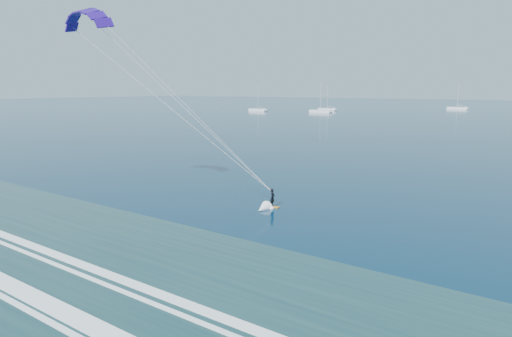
{
  "coord_description": "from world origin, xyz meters",
  "views": [
    {
      "loc": [
        17.83,
        -5.5,
        10.57
      ],
      "look_at": [
        -3.37,
        23.83,
        4.18
      ],
      "focal_mm": 32.0,
      "sensor_mm": 36.0,
      "label": 1
    }
  ],
  "objects_px": {
    "kitesurfer_rig": "(176,100)",
    "sailboat_0": "(320,111)",
    "sailboat_7": "(258,110)",
    "sailboat_2": "(457,108)",
    "sailboat_1": "(327,109)"
  },
  "relations": [
    {
      "from": "kitesurfer_rig",
      "to": "sailboat_1",
      "type": "xyz_separation_m",
      "value": [
        -69.66,
        166.16,
        -8.83
      ]
    },
    {
      "from": "sailboat_0",
      "to": "sailboat_2",
      "type": "relative_size",
      "value": 1.05
    },
    {
      "from": "sailboat_2",
      "to": "sailboat_7",
      "type": "bearing_deg",
      "value": -132.92
    },
    {
      "from": "kitesurfer_rig",
      "to": "sailboat_0",
      "type": "xyz_separation_m",
      "value": [
        -64.0,
        148.64,
        -8.82
      ]
    },
    {
      "from": "sailboat_1",
      "to": "sailboat_2",
      "type": "distance_m",
      "value": 69.22
    },
    {
      "from": "sailboat_2",
      "to": "sailboat_7",
      "type": "xyz_separation_m",
      "value": [
        -69.8,
        -75.08,
        -0.0
      ]
    },
    {
      "from": "sailboat_0",
      "to": "sailboat_7",
      "type": "relative_size",
      "value": 1.12
    },
    {
      "from": "kitesurfer_rig",
      "to": "sailboat_7",
      "type": "height_order",
      "value": "kitesurfer_rig"
    },
    {
      "from": "kitesurfer_rig",
      "to": "sailboat_1",
      "type": "distance_m",
      "value": 180.39
    },
    {
      "from": "sailboat_7",
      "to": "kitesurfer_rig",
      "type": "bearing_deg",
      "value": -56.86
    },
    {
      "from": "kitesurfer_rig",
      "to": "sailboat_7",
      "type": "relative_size",
      "value": 1.72
    },
    {
      "from": "kitesurfer_rig",
      "to": "sailboat_2",
      "type": "relative_size",
      "value": 1.62
    },
    {
      "from": "sailboat_0",
      "to": "sailboat_2",
      "type": "height_order",
      "value": "sailboat_0"
    },
    {
      "from": "kitesurfer_rig",
      "to": "sailboat_0",
      "type": "bearing_deg",
      "value": 113.3
    },
    {
      "from": "sailboat_2",
      "to": "sailboat_0",
      "type": "bearing_deg",
      "value": -120.72
    }
  ]
}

